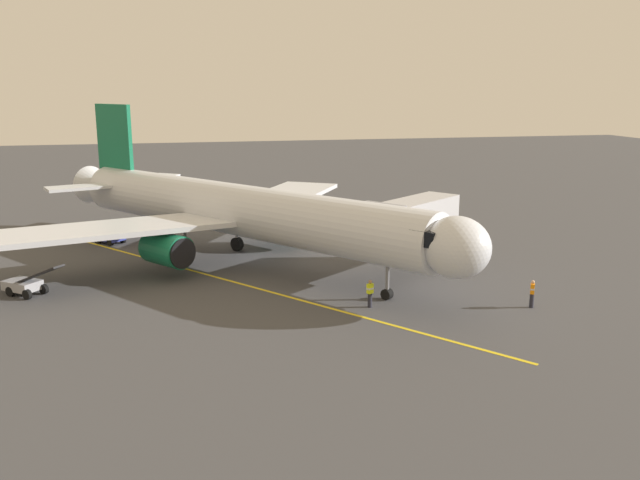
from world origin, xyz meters
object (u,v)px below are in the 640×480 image
Objects in this scene: ground_crew_marshaller at (532,293)px; jet_bridge at (402,222)px; tug_near_nose at (110,235)px; airplane at (235,211)px; belt_loader_portside at (26,284)px; ground_crew_wing_walker at (370,293)px.

jet_bridge is at bearing -58.68° from ground_crew_marshaller.
jet_bridge is at bearing 145.30° from tug_near_nose.
airplane is 8.02× the size of belt_loader_portside.
airplane is at bearing 138.43° from tug_near_nose.
airplane is 20.21× the size of ground_crew_wing_walker.
airplane is at bearing -60.75° from ground_crew_wing_walker.
airplane is 12.50m from jet_bridge.
jet_bridge is 6.00× the size of ground_crew_marshaller.
tug_near_nose is at bearing -51.45° from ground_crew_wing_walker.
airplane is 13.57m from tug_near_nose.
ground_crew_wing_walker is (-6.83, 12.19, -3.12)m from airplane.
jet_bridge is at bearing 178.34° from belt_loader_portside.
jet_bridge is at bearing -123.49° from ground_crew_wing_walker.
airplane is at bearing -41.37° from ground_crew_marshaller.
belt_loader_portside reaches higher than ground_crew_marshaller.
jet_bridge is 2.38× the size of belt_loader_portside.
ground_crew_marshaller is at bearing 162.83° from belt_loader_portside.
tug_near_nose is (9.85, -8.74, -3.30)m from airplane.
ground_crew_wing_walker is at bearing 128.55° from tug_near_nose.
airplane reaches higher than jet_bridge.
tug_near_nose is at bearing -106.52° from belt_loader_portside.
ground_crew_marshaller is (-5.25, 8.63, -2.88)m from jet_bridge.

